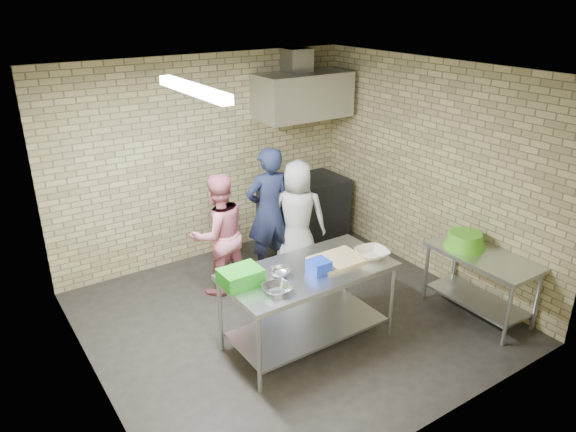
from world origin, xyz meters
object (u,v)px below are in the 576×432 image
object	(u,v)px
green_crate	(241,277)
side_counter	(479,285)
prep_table	(308,306)
woman_white	(297,217)
man_navy	(269,211)
woman_pink	(219,234)
stove	(304,210)
bottle_green	(321,96)
blue_tub	(319,266)
bottle_red	(298,98)
green_basin	(465,240)

from	to	relation	value
green_crate	side_counter	bearing A→B (deg)	-16.06
prep_table	woman_white	size ratio (longest dim) A/B	1.15
side_counter	woman_white	xyz separation A→B (m)	(-1.08, 2.01, 0.37)
prep_table	side_counter	bearing A→B (deg)	-18.30
man_navy	woman_pink	size ratio (longest dim) A/B	1.12
side_counter	woman_white	distance (m)	2.31
stove	bottle_green	bearing A→B (deg)	28.07
blue_tub	woman_pink	xyz separation A→B (m)	(-0.31, 1.56, -0.17)
stove	bottle_red	size ratio (longest dim) A/B	6.67
woman_white	green_crate	bearing A→B (deg)	78.18
prep_table	stove	distance (m)	2.57
stove	bottle_green	world-z (taller)	bottle_green
side_counter	stove	size ratio (longest dim) A/B	1.00
green_crate	blue_tub	world-z (taller)	green_crate
prep_table	green_crate	world-z (taller)	green_crate
green_basin	man_navy	distance (m)	2.38
green_crate	woman_white	distance (m)	1.99
woman_white	man_navy	bearing A→B (deg)	10.82
prep_table	man_navy	distance (m)	1.68
bottle_red	woman_pink	bearing A→B (deg)	-152.86
prep_table	blue_tub	size ratio (longest dim) A/B	9.00
man_navy	woman_white	world-z (taller)	man_navy
green_crate	woman_white	bearing A→B (deg)	39.64
prep_table	stove	size ratio (longest dim) A/B	1.43
prep_table	stove	world-z (taller)	stove
green_basin	bottle_green	size ratio (longest dim) A/B	3.07
prep_table	bottle_green	distance (m)	3.42
stove	bottle_green	size ratio (longest dim) A/B	8.00
bottle_red	woman_white	xyz separation A→B (m)	(-0.68, -0.98, -1.28)
stove	green_crate	size ratio (longest dim) A/B	3.14
green_crate	woman_white	xyz separation A→B (m)	(1.52, 1.26, -0.19)
green_basin	woman_white	world-z (taller)	woman_white
prep_table	woman_white	xyz separation A→B (m)	(0.82, 1.38, 0.32)
prep_table	man_navy	world-z (taller)	man_navy
stove	man_navy	size ratio (longest dim) A/B	0.72
stove	green_basin	world-z (taller)	green_basin
green_crate	green_basin	distance (m)	2.63
stove	bottle_red	bearing A→B (deg)	78.23
green_crate	bottle_red	world-z (taller)	bottle_red
side_counter	woman_pink	distance (m)	3.03
side_counter	blue_tub	distance (m)	2.00
stove	green_basin	bearing A→B (deg)	-80.24
side_counter	bottle_green	bearing A→B (deg)	90.00
green_basin	bottle_red	bearing A→B (deg)	97.90
woman_pink	woman_white	distance (m)	1.08
green_crate	woman_pink	xyz separation A→B (m)	(0.44, 1.34, -0.19)
blue_tub	man_navy	world-z (taller)	man_navy
bottle_green	woman_white	size ratio (longest dim) A/B	0.10
green_basin	woman_white	size ratio (longest dim) A/B	0.31
green_basin	woman_pink	bearing A→B (deg)	139.33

